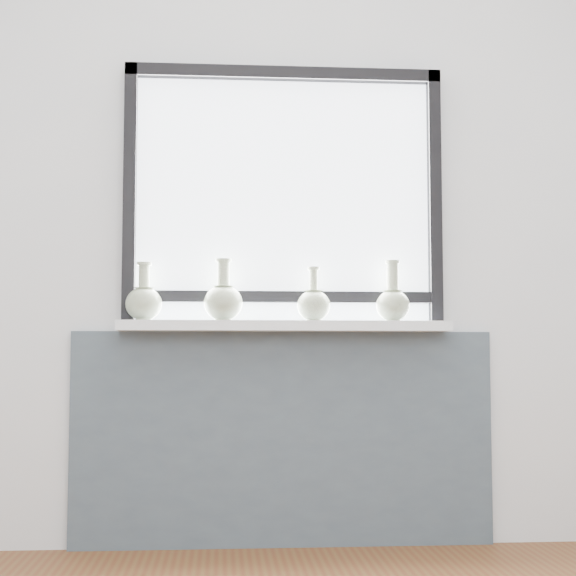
{
  "coord_description": "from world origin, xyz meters",
  "views": [
    {
      "loc": [
        -0.26,
        -1.79,
        0.76
      ],
      "look_at": [
        0.0,
        1.55,
        1.02
      ],
      "focal_mm": 55.0,
      "sensor_mm": 36.0,
      "label": 1
    }
  ],
  "objects": [
    {
      "name": "windowsill",
      "position": [
        0.0,
        1.71,
        0.88
      ],
      "size": [
        1.32,
        0.18,
        0.04
      ],
      "primitive_type": "cube",
      "color": "white",
      "rests_on": "apron_panel"
    },
    {
      "name": "back_wall",
      "position": [
        0.0,
        1.81,
        1.3
      ],
      "size": [
        3.6,
        0.02,
        2.6
      ],
      "primitive_type": "cube",
      "color": "silver",
      "rests_on": "ground"
    },
    {
      "name": "vase_c",
      "position": [
        0.12,
        1.71,
        0.97
      ],
      "size": [
        0.13,
        0.13,
        0.22
      ],
      "rotation": [
        0.0,
        0.0,
        -0.32
      ],
      "color": "#ABB996",
      "rests_on": "windowsill"
    },
    {
      "name": "apron_panel",
      "position": [
        0.0,
        1.78,
        0.43
      ],
      "size": [
        1.7,
        0.03,
        0.86
      ],
      "primitive_type": "cube",
      "color": "#45525D",
      "rests_on": "ground"
    },
    {
      "name": "window",
      "position": [
        0.0,
        1.77,
        1.44
      ],
      "size": [
        1.3,
        0.06,
        1.05
      ],
      "color": "black",
      "rests_on": "windowsill"
    },
    {
      "name": "vase_a",
      "position": [
        -0.56,
        1.72,
        0.98
      ],
      "size": [
        0.14,
        0.14,
        0.23
      ],
      "rotation": [
        0.0,
        0.0,
        -0.18
      ],
      "color": "#ABB996",
      "rests_on": "windowsill"
    },
    {
      "name": "vase_d",
      "position": [
        0.44,
        1.7,
        0.98
      ],
      "size": [
        0.14,
        0.14,
        0.25
      ],
      "rotation": [
        0.0,
        0.0,
        -0.17
      ],
      "color": "#ABB996",
      "rests_on": "windowsill"
    },
    {
      "name": "vase_b",
      "position": [
        -0.25,
        1.7,
        0.98
      ],
      "size": [
        0.15,
        0.15,
        0.25
      ],
      "rotation": [
        0.0,
        0.0,
        -0.12
      ],
      "color": "#ABB996",
      "rests_on": "windowsill"
    }
  ]
}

